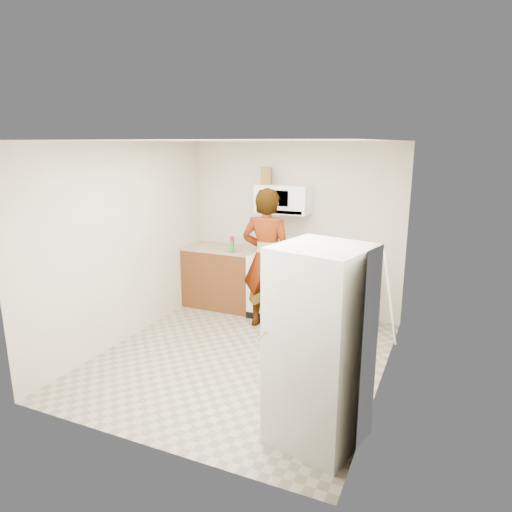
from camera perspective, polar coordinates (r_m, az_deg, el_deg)
The scene contains 20 objects.
floor at distance 5.56m, azimuth -1.79°, elevation -12.50°, with size 3.60×3.60×0.00m, color gray.
back_wall at distance 6.75m, azimuth 4.72°, elevation 3.44°, with size 3.20×0.02×2.50m, color beige.
right_wall at distance 4.68m, azimuth 15.92°, elevation -1.79°, with size 0.02×3.60×2.50m, color beige.
cabinet_left at distance 7.08m, azimuth -4.20°, elevation -2.72°, with size 1.12×0.62×0.90m, color brown.
counter_left at distance 6.96m, azimuth -4.27°, elevation 0.97°, with size 1.14×0.64×0.04m, color tan.
cabinet_right at distance 6.48m, azimuth 9.40°, elevation -4.46°, with size 0.80×0.62×0.90m, color brown.
counter_right at distance 6.35m, azimuth 9.57°, elevation -0.45°, with size 0.82×0.64×0.04m, color tan.
gas_range at distance 6.68m, azimuth 2.91°, elevation -3.39°, with size 0.76×0.65×1.13m.
microwave at distance 6.55m, azimuth 3.45°, elevation 7.12°, with size 0.76×0.38×0.40m, color white.
person at distance 6.12m, azimuth 1.37°, elevation -0.41°, with size 0.70×0.46×1.92m, color tan.
fridge at distance 3.86m, azimuth 7.98°, elevation -11.13°, with size 0.70×0.70×1.70m, color silver.
kettle at distance 6.49m, azimuth 10.40°, elevation 0.88°, with size 0.16×0.16×0.20m, color white.
jug at distance 6.60m, azimuth 1.34°, elevation 9.99°, with size 0.14×0.14×0.24m, color brown.
saucepan at distance 6.77m, azimuth 2.11°, elevation 1.51°, with size 0.23×0.23×0.13m, color silver.
tray at distance 6.39m, azimuth 3.66°, elevation 0.16°, with size 0.25×0.16×0.05m, color silver.
bottle_spray at distance 6.69m, azimuth -3.01°, elevation 1.56°, with size 0.06×0.06×0.21m, color red.
bottle_hot_sauce at distance 6.78m, azimuth -3.04°, elevation 1.51°, with size 0.05×0.05×0.16m, color #CF4817.
bottle_green_cap at distance 6.54m, azimuth -3.07°, elevation 1.11°, with size 0.06×0.06×0.18m, color #1A901E.
pot_lid at distance 6.70m, azimuth -2.89°, elevation 0.70°, with size 0.27×0.27×0.01m, color silver.
broom at distance 5.83m, azimuth 16.42°, elevation -5.16°, with size 0.03×0.03×1.25m, color white.
Camera 1 is at (2.17, -4.48, 2.48)m, focal length 32.00 mm.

